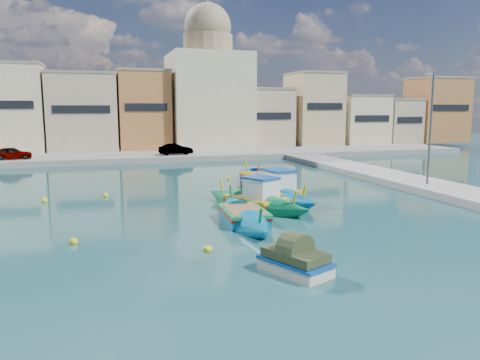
{
  "coord_description": "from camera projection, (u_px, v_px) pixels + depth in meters",
  "views": [
    {
      "loc": [
        -4.12,
        -20.68,
        5.71
      ],
      "look_at": [
        4.0,
        6.0,
        1.4
      ],
      "focal_mm": 35.0,
      "sensor_mm": 36.0,
      "label": 1
    }
  ],
  "objects": [
    {
      "name": "luzzu_cyan_mid",
      "position": [
        256.0,
        184.0,
        34.13
      ],
      "size": [
        4.67,
        7.66,
        2.24
      ],
      "color": "#00619D",
      "rests_on": "ground"
    },
    {
      "name": "luzzu_turquoise_cabin",
      "position": [
        274.0,
        194.0,
        29.38
      ],
      "size": [
        3.47,
        9.75,
        3.07
      ],
      "color": "#005A9C",
      "rests_on": "ground"
    },
    {
      "name": "ground",
      "position": [
        195.0,
        233.0,
        21.61
      ],
      "size": [
        160.0,
        160.0,
        0.0
      ],
      "primitive_type": "plane",
      "color": "#164240",
      "rests_on": "ground"
    },
    {
      "name": "tender_near",
      "position": [
        295.0,
        262.0,
        16.3
      ],
      "size": [
        2.3,
        2.89,
        1.26
      ],
      "color": "beige",
      "rests_on": "ground"
    },
    {
      "name": "luzzu_blue_south",
      "position": [
        244.0,
        217.0,
        23.58
      ],
      "size": [
        2.42,
        8.56,
        2.44
      ],
      "color": "#006D9E",
      "rests_on": "ground"
    },
    {
      "name": "luzzu_green",
      "position": [
        261.0,
        179.0,
        35.82
      ],
      "size": [
        2.86,
        8.64,
        2.68
      ],
      "color": "#0034A3",
      "rests_on": "ground"
    },
    {
      "name": "north_quay",
      "position": [
        137.0,
        157.0,
        51.82
      ],
      "size": [
        80.0,
        8.0,
        0.6
      ],
      "primitive_type": "cube",
      "color": "gray",
      "rests_on": "ground"
    },
    {
      "name": "parked_cars",
      "position": [
        46.0,
        153.0,
        47.62
      ],
      "size": [
        25.16,
        1.94,
        1.25
      ],
      "color": "#4C1919",
      "rests_on": "north_quay"
    },
    {
      "name": "mooring_buoys",
      "position": [
        198.0,
        205.0,
        27.3
      ],
      "size": [
        24.67,
        18.45,
        0.36
      ],
      "color": "yellow",
      "rests_on": "ground"
    },
    {
      "name": "luzzu_blue_cabin",
      "position": [
        256.0,
        203.0,
        26.7
      ],
      "size": [
        5.41,
        8.16,
        2.88
      ],
      "color": "#0B7443",
      "rests_on": "ground"
    },
    {
      "name": "church_block",
      "position": [
        208.0,
        87.0,
        61.02
      ],
      "size": [
        10.0,
        10.0,
        19.1
      ],
      "color": "beige",
      "rests_on": "ground"
    },
    {
      "name": "north_townhouses",
      "position": [
        184.0,
        113.0,
        59.99
      ],
      "size": [
        83.2,
        7.87,
        10.19
      ],
      "color": "tan",
      "rests_on": "ground"
    },
    {
      "name": "quay_street_lamp",
      "position": [
        430.0,
        128.0,
        31.64
      ],
      "size": [
        1.18,
        0.16,
        8.0
      ],
      "color": "#595B60",
      "rests_on": "ground"
    }
  ]
}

